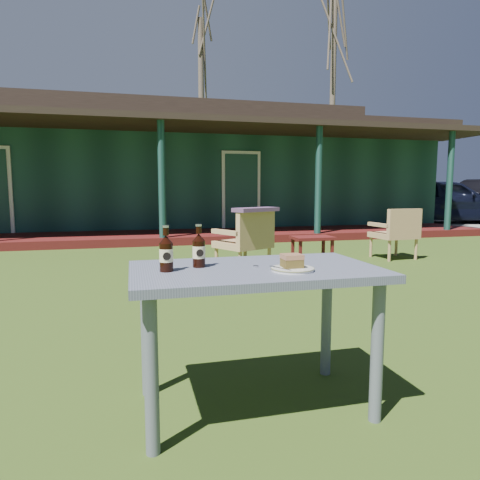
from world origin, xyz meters
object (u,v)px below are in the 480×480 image
object	(u,v)px
cola_bottle_far	(166,253)
side_table	(312,240)
cola_bottle_near	(199,250)
armchair_right	(397,231)
plate	(292,269)
armchair_left	(247,239)
cake_slice	(292,261)
car_near	(445,201)
cafe_table	(255,288)

from	to	relation	value
cola_bottle_far	side_table	distance (m)	4.59
cola_bottle_near	armchair_right	bearing A→B (deg)	45.67
plate	armchair_left	size ratio (longest dim) A/B	0.25
cake_slice	side_table	world-z (taller)	cake_slice
cola_bottle_far	armchair_left	distance (m)	3.58
armchair_right	plate	bearing A→B (deg)	-129.54
car_near	cola_bottle_far	world-z (taller)	car_near
cola_bottle_far	car_near	bearing A→B (deg)	45.36
plate	armchair_right	xyz separation A→B (m)	(3.30, 4.00, -0.28)
armchair_left	plate	bearing A→B (deg)	-101.69
plate	cola_bottle_far	size ratio (longest dim) A/B	0.95
armchair_right	cake_slice	bearing A→B (deg)	-129.62
car_near	plate	world-z (taller)	car_near
cola_bottle_far	side_table	world-z (taller)	cola_bottle_far
cola_bottle_far	plate	bearing A→B (deg)	-12.39
car_near	side_table	xyz separation A→B (m)	(-7.16, -5.87, -0.38)
cola_bottle_far	armchair_right	bearing A→B (deg)	44.97
cake_slice	armchair_right	size ratio (longest dim) A/B	0.12
cafe_table	armchair_left	distance (m)	3.44
cafe_table	cola_bottle_near	distance (m)	0.33
car_near	cafe_table	bearing A→B (deg)	155.72
plate	armchair_right	world-z (taller)	armchair_right
side_table	plate	bearing A→B (deg)	-115.09
car_near	side_table	world-z (taller)	car_near
cafe_table	armchair_right	xyz separation A→B (m)	(3.45, 3.88, -0.17)
car_near	armchair_left	size ratio (longest dim) A/B	5.17
cafe_table	cola_bottle_far	distance (m)	0.47
cake_slice	side_table	bearing A→B (deg)	64.86
cola_bottle_near	armchair_right	distance (m)	5.33
plate	cake_slice	distance (m)	0.04
car_near	armchair_right	world-z (taller)	car_near
cake_slice	armchair_left	distance (m)	3.52
cake_slice	armchair_right	distance (m)	5.19
cafe_table	cola_bottle_far	xyz separation A→B (m)	(-0.43, 0.00, 0.19)
cafe_table	armchair_right	world-z (taller)	armchair_right
armchair_right	armchair_left	bearing A→B (deg)	-167.97
plate	armchair_left	distance (m)	3.53
car_near	armchair_right	bearing A→B (deg)	154.67
cola_bottle_near	cola_bottle_far	size ratio (longest dim) A/B	0.98
cola_bottle_far	armchair_right	distance (m)	5.50
cola_bottle_far	cola_bottle_near	bearing A→B (deg)	23.71
cafe_table	cake_slice	distance (m)	0.24
armchair_right	side_table	distance (m)	1.44
plate	armchair_left	world-z (taller)	armchair_left
cola_bottle_near	side_table	distance (m)	4.45
car_near	cafe_table	xyz separation A→B (m)	(-9.18, -9.73, -0.10)
car_near	armchair_left	bearing A→B (deg)	146.65
cola_bottle_near	armchair_left	bearing A→B (deg)	70.90
cake_slice	armchair_left	bearing A→B (deg)	78.29
armchair_left	side_table	xyz separation A→B (m)	(1.15, 0.54, -0.12)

